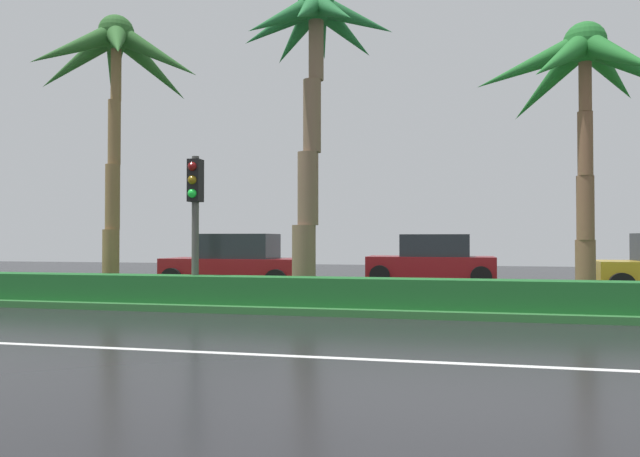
% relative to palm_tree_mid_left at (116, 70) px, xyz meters
% --- Properties ---
extents(ground_plane, '(90.00, 42.00, 0.10)m').
position_rel_palm_tree_mid_left_xyz_m(ground_plane, '(8.09, 1.05, -5.94)').
color(ground_plane, black).
extents(near_lane_divider_stripe, '(81.00, 0.14, 0.01)m').
position_rel_palm_tree_mid_left_xyz_m(near_lane_divider_stripe, '(8.09, -5.95, -5.89)').
color(near_lane_divider_stripe, white).
rests_on(near_lane_divider_stripe, ground_plane).
extents(median_strip, '(85.50, 4.00, 0.15)m').
position_rel_palm_tree_mid_left_xyz_m(median_strip, '(8.09, 0.05, -5.81)').
color(median_strip, '#2D6B33').
rests_on(median_strip, ground_plane).
extents(median_hedge, '(76.50, 0.70, 0.60)m').
position_rel_palm_tree_mid_left_xyz_m(median_hedge, '(8.09, -1.35, -5.44)').
color(median_hedge, '#1E6028').
rests_on(median_hedge, median_strip).
extents(palm_tree_mid_left, '(4.60, 4.23, 7.15)m').
position_rel_palm_tree_mid_left_xyz_m(palm_tree_mid_left, '(0.00, 0.00, 0.00)').
color(palm_tree_mid_left, olive).
rests_on(palm_tree_mid_left, median_strip).
extents(palm_tree_centre_left, '(3.87, 3.82, 7.53)m').
position_rel_palm_tree_mid_left_xyz_m(palm_tree_centre_left, '(5.15, 0.22, 0.14)').
color(palm_tree_centre_left, brown).
rests_on(palm_tree_centre_left, median_strip).
extents(palm_tree_centre, '(4.71, 4.33, 6.13)m').
position_rel_palm_tree_mid_left_xyz_m(palm_tree_centre, '(11.20, 0.11, -0.87)').
color(palm_tree_centre, brown).
rests_on(palm_tree_centre, median_strip).
extents(traffic_signal_median_left, '(0.28, 0.43, 3.28)m').
position_rel_palm_tree_mid_left_xyz_m(traffic_signal_median_left, '(2.74, -1.20, -3.48)').
color(traffic_signal_median_left, '#4C4C47').
rests_on(traffic_signal_median_left, median_strip).
extents(car_in_traffic_leading, '(4.30, 2.02, 1.72)m').
position_rel_palm_tree_mid_left_xyz_m(car_in_traffic_leading, '(1.76, 3.95, -5.06)').
color(car_in_traffic_leading, maroon).
rests_on(car_in_traffic_leading, ground_plane).
extents(car_in_traffic_second, '(4.30, 2.02, 1.72)m').
position_rel_palm_tree_mid_left_xyz_m(car_in_traffic_second, '(7.71, 7.25, -5.06)').
color(car_in_traffic_second, maroon).
rests_on(car_in_traffic_second, ground_plane).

